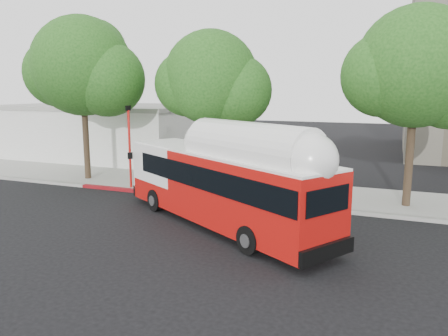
{
  "coord_description": "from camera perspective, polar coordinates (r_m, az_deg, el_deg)",
  "views": [
    {
      "loc": [
        8.39,
        -15.73,
        5.5
      ],
      "look_at": [
        0.94,
        3.0,
        1.85
      ],
      "focal_mm": 35.0,
      "sensor_mm": 36.0,
      "label": 1
    }
  ],
  "objects": [
    {
      "name": "street_tree_left",
      "position": [
        27.22,
        -17.18,
        12.13
      ],
      "size": [
        6.67,
        5.8,
        9.74
      ],
      "color": "#2D2116",
      "rests_on": "ground"
    },
    {
      "name": "street_tree_mid",
      "position": [
        23.57,
        -0.74,
        11.23
      ],
      "size": [
        5.75,
        5.0,
        8.62
      ],
      "color": "#2D2116",
      "rests_on": "ground"
    },
    {
      "name": "red_curb_segment",
      "position": [
        23.33,
        -8.23,
        -3.29
      ],
      "size": [
        10.0,
        0.32,
        0.16
      ],
      "primitive_type": "cube",
      "color": "maroon",
      "rests_on": "ground"
    },
    {
      "name": "curb_strip",
      "position": [
        22.03,
        -1.42,
        -4.01
      ],
      "size": [
        60.0,
        0.3,
        0.15
      ],
      "primitive_type": "cube",
      "color": "gray",
      "rests_on": "ground"
    },
    {
      "name": "sidewalk",
      "position": [
        24.37,
        0.98,
        -2.61
      ],
      "size": [
        60.0,
        5.0,
        0.15
      ],
      "primitive_type": "cube",
      "color": "gray",
      "rests_on": "ground"
    },
    {
      "name": "ground",
      "position": [
        18.66,
        -6.15,
        -6.95
      ],
      "size": [
        120.0,
        120.0,
        0.0
      ],
      "primitive_type": "plane",
      "color": "black",
      "rests_on": "ground"
    },
    {
      "name": "transit_bus",
      "position": [
        17.51,
        -0.3,
        -2.51
      ],
      "size": [
        11.11,
        7.89,
        3.49
      ],
      "rotation": [
        0.0,
        0.0,
        -0.55
      ],
      "color": "#B3100C",
      "rests_on": "ground"
    },
    {
      "name": "low_commercial_bldg",
      "position": [
        37.37,
        -15.3,
        4.74
      ],
      "size": [
        16.2,
        10.2,
        4.25
      ],
      "color": "silver",
      "rests_on": "ground"
    },
    {
      "name": "street_tree_right",
      "position": [
        21.63,
        24.96,
        11.32
      ],
      "size": [
        6.21,
        5.4,
        9.18
      ],
      "color": "#2D2116",
      "rests_on": "ground"
    },
    {
      "name": "signal_pole",
      "position": [
        24.33,
        -12.22,
        2.65
      ],
      "size": [
        0.13,
        0.44,
        4.64
      ],
      "color": "red",
      "rests_on": "ground"
    }
  ]
}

